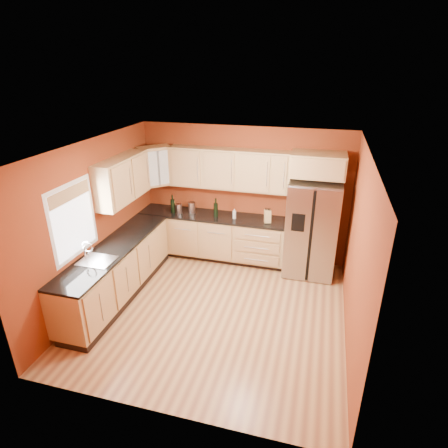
# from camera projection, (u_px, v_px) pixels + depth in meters

# --- Properties ---
(floor) EXTENTS (4.00, 4.00, 0.00)m
(floor) POSITION_uv_depth(u_px,v_px,m) (215.00, 310.00, 6.01)
(floor) COLOR #935A39
(floor) RESTS_ON ground
(ceiling) EXTENTS (4.00, 4.00, 0.00)m
(ceiling) POSITION_uv_depth(u_px,v_px,m) (213.00, 149.00, 4.97)
(ceiling) COLOR silver
(ceiling) RESTS_ON wall_back
(wall_back) EXTENTS (4.00, 0.04, 2.60)m
(wall_back) POSITION_uv_depth(u_px,v_px,m) (244.00, 194.00, 7.26)
(wall_back) COLOR maroon
(wall_back) RESTS_ON floor
(wall_front) EXTENTS (4.00, 0.04, 2.60)m
(wall_front) POSITION_uv_depth(u_px,v_px,m) (157.00, 320.00, 3.72)
(wall_front) COLOR maroon
(wall_front) RESTS_ON floor
(wall_left) EXTENTS (0.04, 4.00, 2.60)m
(wall_left) POSITION_uv_depth(u_px,v_px,m) (94.00, 223.00, 5.97)
(wall_left) COLOR maroon
(wall_left) RESTS_ON floor
(wall_right) EXTENTS (0.04, 4.00, 2.60)m
(wall_right) POSITION_uv_depth(u_px,v_px,m) (357.00, 254.00, 5.01)
(wall_right) COLOR maroon
(wall_right) RESTS_ON floor
(base_cabinets_back) EXTENTS (2.90, 0.60, 0.88)m
(base_cabinets_back) POSITION_uv_depth(u_px,v_px,m) (213.00, 237.00, 7.47)
(base_cabinets_back) COLOR tan
(base_cabinets_back) RESTS_ON floor
(base_cabinets_left) EXTENTS (0.60, 2.80, 0.88)m
(base_cabinets_left) POSITION_uv_depth(u_px,v_px,m) (117.00, 272.00, 6.24)
(base_cabinets_left) COLOR tan
(base_cabinets_left) RESTS_ON floor
(countertop_back) EXTENTS (2.90, 0.62, 0.04)m
(countertop_back) POSITION_uv_depth(u_px,v_px,m) (212.00, 216.00, 7.27)
(countertop_back) COLOR black
(countertop_back) RESTS_ON base_cabinets_back
(countertop_left) EXTENTS (0.62, 2.80, 0.04)m
(countertop_left) POSITION_uv_depth(u_px,v_px,m) (115.00, 247.00, 6.05)
(countertop_left) COLOR black
(countertop_left) RESTS_ON base_cabinets_left
(upper_cabinets_back) EXTENTS (2.30, 0.33, 0.75)m
(upper_cabinets_back) POSITION_uv_depth(u_px,v_px,m) (229.00, 169.00, 6.96)
(upper_cabinets_back) COLOR tan
(upper_cabinets_back) RESTS_ON wall_back
(upper_cabinets_left) EXTENTS (0.33, 1.35, 0.75)m
(upper_cabinets_left) POSITION_uv_depth(u_px,v_px,m) (123.00, 179.00, 6.36)
(upper_cabinets_left) COLOR tan
(upper_cabinets_left) RESTS_ON wall_left
(corner_upper_cabinet) EXTENTS (0.67, 0.67, 0.75)m
(corner_upper_cabinet) POSITION_uv_depth(u_px,v_px,m) (155.00, 166.00, 7.16)
(corner_upper_cabinet) COLOR tan
(corner_upper_cabinet) RESTS_ON wall_back
(over_fridge_cabinet) EXTENTS (0.92, 0.60, 0.40)m
(over_fridge_cabinet) POSITION_uv_depth(u_px,v_px,m) (318.00, 165.00, 6.37)
(over_fridge_cabinet) COLOR tan
(over_fridge_cabinet) RESTS_ON wall_back
(refrigerator) EXTENTS (0.90, 0.75, 1.78)m
(refrigerator) POSITION_uv_depth(u_px,v_px,m) (312.00, 228.00, 6.76)
(refrigerator) COLOR silver
(refrigerator) RESTS_ON floor
(window) EXTENTS (0.03, 0.90, 1.00)m
(window) POSITION_uv_depth(u_px,v_px,m) (74.00, 220.00, 5.42)
(window) COLOR white
(window) RESTS_ON wall_left
(sink_faucet) EXTENTS (0.50, 0.42, 0.30)m
(sink_faucet) POSITION_uv_depth(u_px,v_px,m) (96.00, 252.00, 5.54)
(sink_faucet) COLOR silver
(sink_faucet) RESTS_ON countertop_left
(canister_left) EXTENTS (0.14, 0.14, 0.22)m
(canister_left) POSITION_uv_depth(u_px,v_px,m) (192.00, 208.00, 7.33)
(canister_left) COLOR silver
(canister_left) RESTS_ON countertop_back
(canister_right) EXTENTS (0.12, 0.12, 0.20)m
(canister_right) POSITION_uv_depth(u_px,v_px,m) (179.00, 209.00, 7.32)
(canister_right) COLOR silver
(canister_right) RESTS_ON countertop_back
(wine_bottle_a) EXTENTS (0.09, 0.09, 0.36)m
(wine_bottle_a) POSITION_uv_depth(u_px,v_px,m) (173.00, 204.00, 7.33)
(wine_bottle_a) COLOR black
(wine_bottle_a) RESTS_ON countertop_back
(wine_bottle_b) EXTENTS (0.11, 0.11, 0.37)m
(wine_bottle_b) POSITION_uv_depth(u_px,v_px,m) (216.00, 207.00, 7.14)
(wine_bottle_b) COLOR black
(wine_bottle_b) RESTS_ON countertop_back
(knife_block) EXTENTS (0.15, 0.14, 0.24)m
(knife_block) POSITION_uv_depth(u_px,v_px,m) (268.00, 216.00, 6.89)
(knife_block) COLOR #A78751
(knife_block) RESTS_ON countertop_back
(soap_dispenser) EXTENTS (0.08, 0.08, 0.19)m
(soap_dispenser) POSITION_uv_depth(u_px,v_px,m) (234.00, 214.00, 7.08)
(soap_dispenser) COLOR silver
(soap_dispenser) RESTS_ON countertop_back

